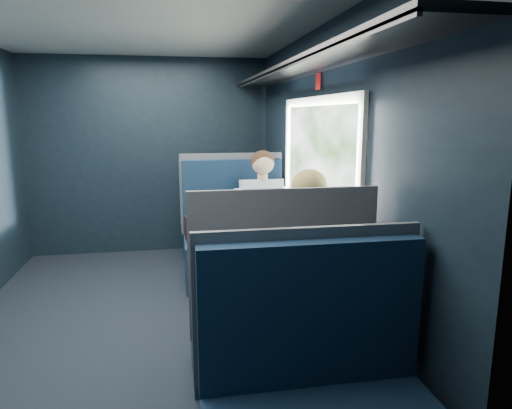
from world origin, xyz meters
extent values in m
cube|color=black|center=(0.00, 0.00, -0.01)|extent=(2.80, 4.20, 0.01)
cube|color=black|center=(1.45, 0.00, 1.15)|extent=(0.10, 4.20, 2.30)
cube|color=black|center=(0.00, 2.15, 1.15)|extent=(2.80, 0.10, 2.30)
cube|color=black|center=(0.00, -2.15, 1.15)|extent=(2.80, 0.10, 2.30)
cube|color=silver|center=(0.00, 0.00, 2.35)|extent=(2.80, 4.20, 0.10)
cube|color=#E9EACC|center=(1.38, 0.00, 1.74)|extent=(0.03, 1.84, 0.07)
cube|color=#E9EACC|center=(1.38, 0.00, 0.90)|extent=(0.03, 1.84, 0.07)
cube|color=#E9EACC|center=(1.38, -0.89, 1.32)|extent=(0.03, 0.07, 0.78)
cube|color=#E9EACC|center=(1.38, 0.89, 1.32)|extent=(0.03, 0.07, 0.78)
cube|color=black|center=(1.22, 0.00, 1.98)|extent=(0.36, 4.10, 0.04)
cube|color=black|center=(1.05, 0.00, 1.96)|extent=(0.02, 4.10, 0.03)
cube|color=red|center=(1.38, 0.00, 1.89)|extent=(0.01, 0.10, 0.12)
cylinder|color=#54565E|center=(0.88, 0.00, 0.35)|extent=(0.08, 0.08, 0.70)
cube|color=#B6B5B1|center=(1.06, 0.00, 0.72)|extent=(0.62, 1.00, 0.04)
cube|color=#0B1C34|center=(0.85, 0.78, 0.23)|extent=(1.00, 0.50, 0.45)
cube|color=#0B1C34|center=(0.85, 1.08, 0.82)|extent=(1.00, 0.10, 0.75)
cube|color=#54565E|center=(0.85, 1.14, 0.85)|extent=(1.04, 0.03, 0.82)
cube|color=#54565E|center=(0.85, 0.73, 0.55)|extent=(0.06, 0.40, 0.20)
cube|color=#470F17|center=(0.54, 0.82, 0.57)|extent=(0.36, 0.22, 0.24)
cylinder|color=#470F17|center=(0.54, 0.82, 0.74)|extent=(0.05, 0.14, 0.03)
cylinder|color=silver|center=(0.70, 0.70, 0.58)|extent=(0.10, 0.10, 0.27)
cylinder|color=#172BB2|center=(0.70, 0.70, 0.75)|extent=(0.05, 0.05, 0.06)
cube|color=#0B1C34|center=(0.85, -0.78, 0.23)|extent=(1.00, 0.50, 0.45)
cube|color=#0B1C34|center=(0.85, -1.08, 0.82)|extent=(1.00, 0.10, 0.75)
cube|color=#54565E|center=(0.85, -1.14, 0.85)|extent=(1.04, 0.03, 0.82)
cube|color=#54565E|center=(0.85, -0.73, 0.55)|extent=(0.06, 0.40, 0.20)
cube|color=#0B1C34|center=(0.85, 1.88, 0.23)|extent=(1.00, 0.40, 0.45)
cube|color=#0B1C34|center=(0.85, 1.64, 0.78)|extent=(1.00, 0.10, 0.66)
cube|color=#54565E|center=(0.85, 1.59, 0.80)|extent=(1.04, 0.03, 0.72)
cube|color=#0B1C34|center=(0.85, -1.64, 0.78)|extent=(1.00, 0.10, 0.66)
cube|color=#54565E|center=(0.85, -1.59, 0.80)|extent=(1.04, 0.03, 0.72)
cube|color=black|center=(1.10, 0.64, 0.53)|extent=(0.36, 0.44, 0.16)
cube|color=black|center=(1.10, 0.44, 0.23)|extent=(0.32, 0.12, 0.45)
cube|color=silver|center=(1.10, 0.80, 0.78)|extent=(0.40, 0.29, 0.53)
cylinder|color=#D8A88C|center=(1.10, 0.76, 1.06)|extent=(0.10, 0.10, 0.06)
sphere|color=#D8A88C|center=(1.10, 0.74, 1.20)|extent=(0.21, 0.21, 0.21)
sphere|color=#382114|center=(1.10, 0.76, 1.21)|extent=(0.22, 0.22, 0.22)
cube|color=silver|center=(0.88, 0.76, 0.78)|extent=(0.09, 0.12, 0.34)
cube|color=silver|center=(1.32, 0.76, 0.78)|extent=(0.09, 0.12, 0.34)
cube|color=black|center=(1.10, -0.64, 0.53)|extent=(0.36, 0.44, 0.16)
cube|color=black|center=(1.10, -0.44, 0.23)|extent=(0.32, 0.12, 0.45)
cube|color=black|center=(1.10, -0.80, 0.78)|extent=(0.40, 0.29, 0.53)
cylinder|color=#D8A88C|center=(1.10, -0.76, 1.06)|extent=(0.10, 0.10, 0.06)
sphere|color=#D8A88C|center=(1.10, -0.74, 1.20)|extent=(0.21, 0.21, 0.21)
sphere|color=tan|center=(1.10, -0.76, 1.21)|extent=(0.22, 0.22, 0.22)
cube|color=black|center=(0.88, -0.76, 0.78)|extent=(0.09, 0.12, 0.34)
cube|color=black|center=(1.32, -0.76, 0.78)|extent=(0.09, 0.12, 0.34)
cube|color=tan|center=(1.10, -0.86, 0.90)|extent=(0.26, 0.07, 0.36)
cube|color=white|center=(0.97, 0.02, 0.74)|extent=(0.68, 0.86, 0.01)
cube|color=silver|center=(1.20, 0.13, 0.75)|extent=(0.34, 0.39, 0.02)
cube|color=silver|center=(1.32, 0.13, 0.87)|extent=(0.11, 0.32, 0.23)
cube|color=black|center=(1.31, 0.13, 0.87)|extent=(0.09, 0.28, 0.19)
cylinder|color=silver|center=(1.33, 0.41, 0.83)|extent=(0.06, 0.06, 0.18)
cylinder|color=#172BB2|center=(1.33, 0.41, 0.94)|extent=(0.04, 0.04, 0.04)
cylinder|color=white|center=(1.27, 0.40, 0.79)|extent=(0.07, 0.07, 0.09)
camera|label=1|loc=(0.28, -3.45, 1.64)|focal=32.00mm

